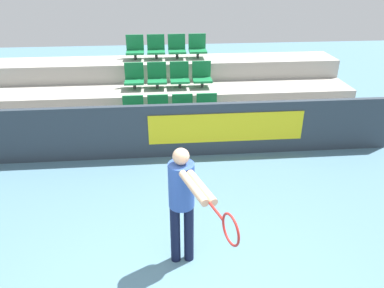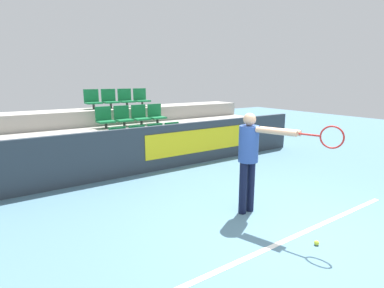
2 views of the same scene
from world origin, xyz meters
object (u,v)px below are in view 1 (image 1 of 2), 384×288
at_px(stadium_chair_2, 183,110).
at_px(tennis_player, 184,198).
at_px(stadium_chair_1, 158,111).
at_px(stadium_chair_8, 135,48).
at_px(stadium_chair_0, 133,112).
at_px(stadium_chair_10, 177,48).
at_px(stadium_chair_7, 202,76).
at_px(stadium_chair_9, 156,48).
at_px(stadium_chair_6, 180,76).
at_px(stadium_chair_3, 207,109).
at_px(stadium_chair_5, 157,77).
at_px(stadium_chair_4, 134,77).
at_px(stadium_chair_11, 197,47).

xyz_separation_m(stadium_chair_2, tennis_player, (-0.25, -3.81, 0.34)).
relative_size(stadium_chair_1, stadium_chair_8, 1.00).
distance_m(stadium_chair_0, stadium_chair_10, 2.53).
xyz_separation_m(stadium_chair_7, stadium_chair_9, (-1.07, 1.06, 0.45)).
relative_size(stadium_chair_6, stadium_chair_9, 1.00).
xyz_separation_m(stadium_chair_0, stadium_chair_1, (0.54, 0.00, 0.00)).
bearing_deg(stadium_chair_3, stadium_chair_1, 180.00).
distance_m(stadium_chair_0, stadium_chair_7, 1.98).
relative_size(stadium_chair_5, stadium_chair_8, 1.00).
bearing_deg(stadium_chair_5, stadium_chair_6, 0.00).
relative_size(stadium_chair_9, tennis_player, 0.35).
bearing_deg(tennis_player, stadium_chair_6, 69.31).
bearing_deg(stadium_chair_6, stadium_chair_7, 0.00).
xyz_separation_m(stadium_chair_0, stadium_chair_3, (1.61, 0.00, 0.00)).
distance_m(stadium_chair_2, stadium_chair_8, 2.53).
xyz_separation_m(stadium_chair_6, tennis_player, (-0.25, -4.87, -0.10)).
bearing_deg(stadium_chair_7, stadium_chair_8, 146.65).
bearing_deg(stadium_chair_6, stadium_chair_3, -63.13).
height_order(stadium_chair_4, stadium_chair_10, stadium_chair_10).
xyz_separation_m(stadium_chair_0, stadium_chair_6, (1.07, 1.06, 0.45)).
bearing_deg(tennis_player, stadium_chair_8, 80.13).
xyz_separation_m(stadium_chair_2, stadium_chair_11, (0.54, 2.12, 0.90)).
bearing_deg(stadium_chair_4, stadium_chair_0, -90.00).
bearing_deg(stadium_chair_2, stadium_chair_7, 63.13).
bearing_deg(stadium_chair_8, stadium_chair_3, -52.77).
bearing_deg(stadium_chair_9, stadium_chair_5, -90.00).
relative_size(stadium_chair_3, stadium_chair_9, 1.00).
distance_m(stadium_chair_0, stadium_chair_8, 2.30).
height_order(stadium_chair_2, tennis_player, tennis_player).
bearing_deg(stadium_chair_5, stadium_chair_3, -44.63).
height_order(stadium_chair_9, stadium_chair_10, same).
bearing_deg(stadium_chair_7, stadium_chair_5, 180.00).
relative_size(stadium_chair_2, stadium_chair_7, 1.00).
distance_m(stadium_chair_6, stadium_chair_7, 0.54).
bearing_deg(stadium_chair_7, stadium_chair_0, -146.65).
relative_size(stadium_chair_7, stadium_chair_11, 1.00).
relative_size(stadium_chair_2, stadium_chair_6, 1.00).
bearing_deg(stadium_chair_9, stadium_chair_10, 0.00).
height_order(stadium_chair_3, stadium_chair_6, stadium_chair_6).
xyz_separation_m(stadium_chair_6, stadium_chair_11, (0.54, 1.06, 0.45)).
relative_size(stadium_chair_2, stadium_chair_4, 1.00).
bearing_deg(stadium_chair_7, stadium_chair_1, -135.37).
xyz_separation_m(stadium_chair_0, stadium_chair_10, (1.07, 2.12, 0.90)).
height_order(stadium_chair_2, stadium_chair_8, stadium_chair_8).
bearing_deg(stadium_chair_10, stadium_chair_7, -63.13).
bearing_deg(stadium_chair_0, stadium_chair_5, 63.13).
distance_m(stadium_chair_9, stadium_chair_11, 1.07).
bearing_deg(stadium_chair_7, stadium_chair_3, -90.00).
relative_size(stadium_chair_3, stadium_chair_7, 1.00).
xyz_separation_m(stadium_chair_9, stadium_chair_10, (0.54, 0.00, 0.00)).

